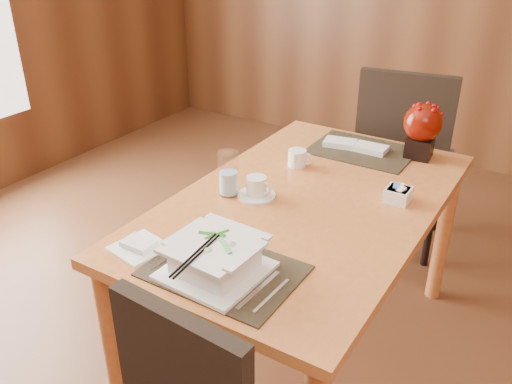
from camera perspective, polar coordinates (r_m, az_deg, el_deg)
The scene contains 12 objects.
dining_table at distance 2.11m, azimuth 5.28°, elevation -3.07°, with size 0.90×1.50×0.75m.
placemat_near at distance 1.66m, azimuth -3.38°, elevation -8.27°, with size 0.45×0.33×0.01m, color black.
placemat_far at distance 2.52m, azimuth 11.11°, elevation 4.32°, with size 0.45×0.33×0.01m, color black.
soup_setting at distance 1.62m, azimuth -4.32°, elevation -6.98°, with size 0.29×0.29×0.11m.
coffee_cup at distance 2.06m, azimuth 0.06°, elevation 0.39°, with size 0.15×0.15×0.08m.
water_glass at distance 2.05m, azimuth -2.94°, elevation 1.95°, with size 0.08×0.08×0.18m, color white.
creamer_jug at distance 2.32m, azimuth 4.35°, elevation 3.58°, with size 0.10×0.10×0.07m, color white, non-canonical shape.
sugar_caddy at distance 2.10m, azimuth 14.73°, elevation -0.27°, with size 0.09×0.09×0.05m, color white.
berry_decor at distance 2.47m, azimuth 17.09°, elevation 6.50°, with size 0.17×0.17×0.24m.
napkins_far at distance 2.52m, azimuth 10.63°, elevation 4.78°, with size 0.29×0.10×0.03m, color silver, non-canonical shape.
bread_plate at distance 1.80m, azimuth -12.19°, elevation -5.77°, with size 0.16×0.16×0.01m, color white.
far_chair at distance 2.97m, azimuth 15.22°, elevation 4.03°, with size 0.56×0.56×1.05m.
Camera 1 is at (0.79, -1.04, 1.72)m, focal length 38.00 mm.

